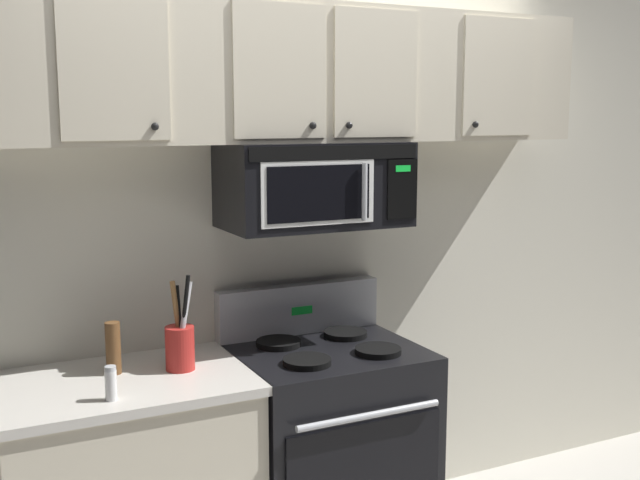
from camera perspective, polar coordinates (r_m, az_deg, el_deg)
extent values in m
cube|color=silver|center=(3.49, -2.18, 0.69)|extent=(5.20, 0.10, 2.70)
cube|color=black|center=(3.43, 0.54, -15.21)|extent=(0.76, 0.64, 0.90)
cylinder|color=#B7BABF|center=(3.02, 3.66, -12.65)|extent=(0.61, 0.03, 0.03)
cube|color=#B7BABF|center=(3.48, -1.57, -5.03)|extent=(0.76, 0.07, 0.22)
cube|color=#19D83F|center=(3.45, -1.32, -5.16)|extent=(0.10, 0.00, 0.04)
cylinder|color=black|center=(3.08, -0.95, -8.85)|extent=(0.19, 0.19, 0.02)
cylinder|color=black|center=(3.22, 4.25, -8.05)|extent=(0.19, 0.19, 0.02)
cylinder|color=black|center=(3.32, -3.04, -7.51)|extent=(0.19, 0.19, 0.02)
cylinder|color=black|center=(3.45, 1.88, -6.84)|extent=(0.19, 0.19, 0.02)
cube|color=black|center=(3.25, -0.43, 4.06)|extent=(0.76, 0.39, 0.35)
cube|color=black|center=(3.06, 1.20, 6.38)|extent=(0.73, 0.01, 0.06)
cube|color=white|center=(3.04, -0.07, 3.43)|extent=(0.49, 0.01, 0.25)
cube|color=black|center=(3.04, -0.06, 3.43)|extent=(0.44, 0.01, 0.22)
cube|color=black|center=(3.22, 6.02, 3.71)|extent=(0.14, 0.01, 0.25)
cube|color=#19D83F|center=(3.21, 6.09, 5.21)|extent=(0.07, 0.00, 0.03)
cylinder|color=#B7BABF|center=(3.11, 3.27, 3.54)|extent=(0.02, 0.02, 0.23)
cube|color=beige|center=(3.27, -0.67, 11.99)|extent=(2.50, 0.33, 0.55)
cube|color=beige|center=(2.84, -14.76, 12.15)|extent=(0.38, 0.01, 0.51)
sphere|color=black|center=(2.85, -11.94, 8.10)|extent=(0.03, 0.03, 0.03)
cube|color=beige|center=(3.02, -2.91, 12.22)|extent=(0.38, 0.01, 0.51)
sphere|color=black|center=(3.06, -0.52, 8.35)|extent=(0.03, 0.03, 0.03)
cube|color=beige|center=(3.21, 4.13, 12.02)|extent=(0.38, 0.01, 0.51)
sphere|color=black|center=(3.13, 2.14, 8.36)|extent=(0.03, 0.03, 0.03)
cube|color=beige|center=(3.57, 12.93, 11.52)|extent=(0.38, 0.01, 0.51)
sphere|color=black|center=(3.47, 11.28, 8.26)|extent=(0.03, 0.03, 0.03)
cube|color=beige|center=(3.02, -14.16, -10.09)|extent=(0.93, 0.65, 0.03)
cylinder|color=red|center=(3.04, -10.18, -7.77)|extent=(0.11, 0.11, 0.17)
cylinder|color=silver|center=(3.00, -9.85, -5.41)|extent=(0.07, 0.04, 0.25)
cylinder|color=black|center=(2.99, -9.85, -5.16)|extent=(0.05, 0.02, 0.28)
cylinder|color=olive|center=(3.02, -10.42, -5.31)|extent=(0.04, 0.05, 0.25)
cylinder|color=black|center=(3.01, -10.20, -5.51)|extent=(0.02, 0.07, 0.23)
cylinder|color=white|center=(2.79, -15.00, -10.21)|extent=(0.04, 0.04, 0.10)
cylinder|color=#B7BABF|center=(2.77, -15.06, -9.04)|extent=(0.04, 0.04, 0.02)
cylinder|color=brown|center=(3.05, -14.85, -7.63)|extent=(0.06, 0.06, 0.20)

